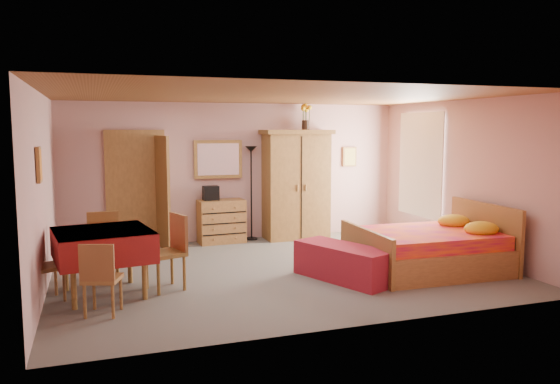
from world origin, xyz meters
name	(u,v)px	position (x,y,z in m)	size (l,w,h in m)	color
floor	(280,270)	(0.00, 0.00, 0.00)	(6.50, 6.50, 0.00)	#615C55
ceiling	(280,96)	(0.00, 0.00, 2.60)	(6.50, 6.50, 0.00)	brown
wall_back	(238,172)	(0.00, 2.50, 1.30)	(6.50, 0.10, 2.60)	tan
wall_front	(358,207)	(0.00, -2.50, 1.30)	(6.50, 0.10, 2.60)	tan
wall_left	(42,193)	(-3.25, 0.00, 1.30)	(0.10, 5.00, 2.60)	tan
wall_right	(463,178)	(3.25, 0.00, 1.30)	(0.10, 5.00, 2.60)	tan
doorway	(136,190)	(-1.90, 2.47, 1.02)	(1.06, 0.12, 2.15)	#9E6B35
window	(421,165)	(3.21, 1.20, 1.45)	(0.08, 1.40, 1.95)	white
picture_left	(39,165)	(-3.22, -0.60, 1.70)	(0.04, 0.32, 0.42)	orange
picture_back	(350,157)	(2.35, 2.47, 1.55)	(0.30, 0.04, 0.40)	#D8BF59
chest_of_drawers	(221,221)	(-0.39, 2.24, 0.40)	(0.85, 0.43, 0.81)	#966433
wall_mirror	(218,159)	(-0.39, 2.45, 1.55)	(0.91, 0.05, 0.72)	silver
stereo	(211,193)	(-0.58, 2.26, 0.94)	(0.28, 0.21, 0.27)	black
floor_lamp	(251,193)	(0.22, 2.34, 0.90)	(0.23, 0.23, 1.79)	black
wardrobe	(296,184)	(1.08, 2.20, 1.05)	(1.34, 0.69, 2.10)	olive
sunflower_vase	(306,117)	(1.31, 2.28, 2.35)	(0.20, 0.20, 0.51)	yellow
bed	(427,238)	(2.08, -0.73, 0.49)	(2.12, 1.67, 0.98)	#BA1243
bench	(343,263)	(0.67, -0.79, 0.25)	(0.55, 1.47, 0.49)	maroon
dining_table	(104,263)	(-2.54, -0.44, 0.42)	(1.15, 1.15, 0.84)	maroon
chair_south	(103,278)	(-2.56, -1.19, 0.43)	(0.39, 0.39, 0.86)	olive
chair_north	(104,247)	(-2.52, 0.29, 0.47)	(0.43, 0.43, 0.95)	#A97A39
chair_west	(46,266)	(-3.21, -0.46, 0.44)	(0.40, 0.40, 0.87)	#915C31
chair_east	(165,253)	(-1.76, -0.45, 0.50)	(0.45, 0.45, 1.00)	olive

